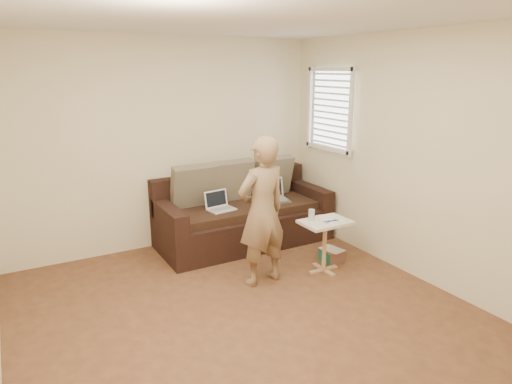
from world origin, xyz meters
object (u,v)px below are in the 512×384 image
Objects in this scene: laptop_white at (222,210)px; person at (262,212)px; drinking_glass at (312,215)px; striped_box at (332,255)px; side_table at (324,246)px; laptop_silver at (274,201)px; sofa at (244,211)px.

laptop_white is 1.05m from person.
drinking_glass is at bearing 173.09° from person.
person is 1.22m from striped_box.
laptop_white is 1.36m from side_table.
drinking_glass is at bearing -170.34° from striped_box.
person is 6.58× the size of striped_box.
person is at bearing -116.10° from laptop_silver.
laptop_silver is 3.30× the size of drinking_glass.
drinking_glass is 0.50× the size of striped_box.
laptop_silver is at bearing -7.36° from sofa.
sofa is at bearing 4.08° from laptop_white.
laptop_white is (-0.35, -0.08, 0.10)m from sofa.
striped_box is (0.99, 0.06, -0.71)m from person.
side_table is 4.93× the size of drinking_glass.
sofa is 1.40× the size of person.
side_table is at bearing 165.57° from person.
striped_box is at bearing 33.48° from side_table.
drinking_glass reaches higher than laptop_silver.
laptop_silver is (0.42, -0.05, 0.10)m from sofa.
laptop_silver is at bearing 81.47° from drinking_glass.
sofa is 3.72× the size of side_table.
side_table is (0.73, -1.12, -0.22)m from laptop_white.
striped_box is at bearing 176.80° from person.
laptop_white is 2.66× the size of drinking_glass.
side_table is (0.75, -0.10, -0.49)m from person.
striped_box is (0.36, 0.06, -0.58)m from drinking_glass.
person is 0.64m from drinking_glass.
sofa is 5.55× the size of laptop_silver.
person is 0.90m from side_table.
laptop_white reaches higher than side_table.
person reaches higher than laptop_white.
laptop_silver is at bearing -133.59° from person.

